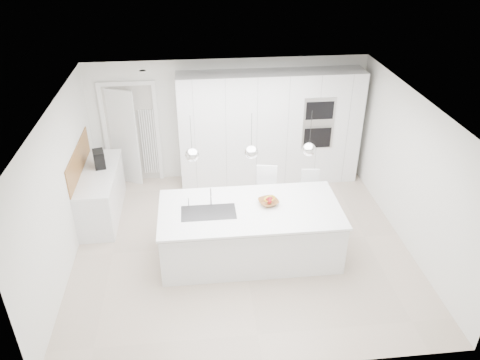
{
  "coord_description": "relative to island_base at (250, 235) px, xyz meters",
  "views": [
    {
      "loc": [
        -0.7,
        -6.29,
        4.91
      ],
      "look_at": [
        0.0,
        0.3,
        1.1
      ],
      "focal_mm": 35.0,
      "sensor_mm": 36.0,
      "label": 1
    }
  ],
  "objects": [
    {
      "name": "wall_left",
      "position": [
        -2.85,
        0.3,
        0.82
      ],
      "size": [
        0.0,
        5.0,
        5.0
      ],
      "primitive_type": "plane",
      "rotation": [
        1.57,
        0.0,
        1.57
      ],
      "color": "white",
      "rests_on": "ground"
    },
    {
      "name": "espresso_machine",
      "position": [
        -2.53,
        1.7,
        0.63
      ],
      "size": [
        0.25,
        0.33,
        0.31
      ],
      "primitive_type": "cube",
      "rotation": [
        0.0,
        0.0,
        0.24
      ],
      "color": "black",
      "rests_on": "left_worktop"
    },
    {
      "name": "ceiling",
      "position": [
        -0.1,
        0.3,
        2.07
      ],
      "size": [
        5.5,
        5.5,
        0.0
      ],
      "primitive_type": "plane",
      "rotation": [
        3.14,
        0.0,
        0.0
      ],
      "color": "white",
      "rests_on": "wall_back"
    },
    {
      "name": "apple_c",
      "position": [
        0.29,
        0.18,
        0.54
      ],
      "size": [
        0.07,
        0.07,
        0.07
      ],
      "primitive_type": "sphere",
      "color": "maroon",
      "rests_on": "fruit_bowl"
    },
    {
      "name": "apple_b",
      "position": [
        0.33,
        0.16,
        0.54
      ],
      "size": [
        0.08,
        0.08,
        0.08
      ],
      "primitive_type": "sphere",
      "color": "maroon",
      "rests_on": "fruit_bowl"
    },
    {
      "name": "island_sink",
      "position": [
        -0.65,
        -0.0,
        0.39
      ],
      "size": [
        0.84,
        0.44,
        0.18
      ],
      "primitive_type": null,
      "color": "#3F3F42",
      "rests_on": "island_worktop"
    },
    {
      "name": "oak_backsplash",
      "position": [
        -2.84,
        1.5,
        0.72
      ],
      "size": [
        0.02,
        1.8,
        0.5
      ],
      "primitive_type": "cube",
      "color": "#9A6C3D",
      "rests_on": "wall_left"
    },
    {
      "name": "island_tap",
      "position": [
        -0.6,
        0.2,
        0.62
      ],
      "size": [
        0.02,
        0.02,
        0.3
      ],
      "primitive_type": "cylinder",
      "color": "white",
      "rests_on": "island_worktop"
    },
    {
      "name": "hallway_door",
      "position": [
        -2.3,
        2.72,
        0.57
      ],
      "size": [
        0.76,
        0.38,
        2.0
      ],
      "primitive_type": "cube",
      "rotation": [
        0.0,
        0.0,
        -0.44
      ],
      "color": "white",
      "rests_on": "floor"
    },
    {
      "name": "banana_bunch",
      "position": [
        0.32,
        0.12,
        0.58
      ],
      "size": [
        0.22,
        0.16,
        0.2
      ],
      "primitive_type": "torus",
      "rotation": [
        1.22,
        0.0,
        0.35
      ],
      "color": "gold",
      "rests_on": "fruit_bowl"
    },
    {
      "name": "left_base_cabinets",
      "position": [
        -2.55,
        1.5,
        0.0
      ],
      "size": [
        0.6,
        1.8,
        0.86
      ],
      "primitive_type": "cube",
      "color": "white",
      "rests_on": "floor"
    },
    {
      "name": "fruit_bowl",
      "position": [
        0.3,
        0.14,
        0.51
      ],
      "size": [
        0.38,
        0.38,
        0.08
      ],
      "primitive_type": "imported",
      "rotation": [
        0.0,
        0.0,
        0.26
      ],
      "color": "#9A6C3D",
      "rests_on": "island_worktop"
    },
    {
      "name": "island_base",
      "position": [
        0.0,
        0.0,
        0.0
      ],
      "size": [
        2.8,
        1.2,
        0.86
      ],
      "primitive_type": "cube",
      "color": "white",
      "rests_on": "floor"
    },
    {
      "name": "wall_back",
      "position": [
        -0.1,
        2.8,
        0.82
      ],
      "size": [
        5.5,
        0.0,
        5.5
      ],
      "primitive_type": "plane",
      "rotation": [
        1.57,
        0.0,
        0.0
      ],
      "color": "white",
      "rests_on": "ground"
    },
    {
      "name": "island_worktop",
      "position": [
        0.0,
        0.05,
        0.45
      ],
      "size": [
        2.84,
        1.4,
        0.04
      ],
      "primitive_type": "cube",
      "color": "white",
      "rests_on": "island_base"
    },
    {
      "name": "floor",
      "position": [
        -0.1,
        0.3,
        -0.43
      ],
      "size": [
        5.5,
        5.5,
        0.0
      ],
      "primitive_type": "plane",
      "color": "#C2AD99",
      "rests_on": "ground"
    },
    {
      "name": "bar_stool_left",
      "position": [
        0.4,
        0.83,
        0.13
      ],
      "size": [
        0.47,
        0.58,
        1.13
      ],
      "primitive_type": null,
      "rotation": [
        0.0,
        0.0,
        -0.19
      ],
      "color": "white",
      "rests_on": "floor"
    },
    {
      "name": "pendant_mid",
      "position": [
        -0.0,
        -0.0,
        1.47
      ],
      "size": [
        0.2,
        0.2,
        0.2
      ],
      "primitive_type": "sphere",
      "color": "white",
      "rests_on": "ceiling"
    },
    {
      "name": "doorway_frame",
      "position": [
        -2.05,
        2.77,
        0.59
      ],
      "size": [
        1.11,
        0.08,
        2.13
      ],
      "primitive_type": null,
      "color": "white",
      "rests_on": "floor"
    },
    {
      "name": "pendant_right",
      "position": [
        0.85,
        -0.0,
        1.47
      ],
      "size": [
        0.2,
        0.2,
        0.2
      ],
      "primitive_type": "sphere",
      "color": "white",
      "rests_on": "ceiling"
    },
    {
      "name": "oven_stack",
      "position": [
        1.6,
        2.19,
        0.92
      ],
      "size": [
        0.62,
        0.04,
        1.05
      ],
      "primitive_type": null,
      "color": "#A5A5A8",
      "rests_on": "tall_cabinets"
    },
    {
      "name": "left_worktop",
      "position": [
        -2.55,
        1.5,
        0.45
      ],
      "size": [
        0.62,
        1.82,
        0.04
      ],
      "primitive_type": "cube",
      "color": "white",
      "rests_on": "left_base_cabinets"
    },
    {
      "name": "pendant_left",
      "position": [
        -0.85,
        -0.0,
        1.47
      ],
      "size": [
        0.2,
        0.2,
        0.2
      ],
      "primitive_type": "sphere",
      "color": "white",
      "rests_on": "ceiling"
    },
    {
      "name": "tall_cabinets",
      "position": [
        0.7,
        2.5,
        0.72
      ],
      "size": [
        3.6,
        0.6,
        2.3
      ],
      "primitive_type": "cube",
      "color": "white",
      "rests_on": "floor"
    },
    {
      "name": "apple_a",
      "position": [
        0.31,
        0.11,
        0.54
      ],
      "size": [
        0.07,
        0.07,
        0.07
      ],
      "primitive_type": "sphere",
      "color": "maroon",
      "rests_on": "fruit_bowl"
    },
    {
      "name": "radiator",
      "position": [
        -1.73,
        2.76,
        0.42
      ],
      "size": [
        0.32,
        0.04,
        1.4
      ],
      "primitive_type": null,
      "color": "white",
      "rests_on": "floor"
    },
    {
      "name": "bar_stool_right",
      "position": [
        1.18,
        0.87,
        0.07
      ],
      "size": [
        0.37,
        0.49,
        1.0
      ],
      "primitive_type": null,
      "rotation": [
        0.0,
        0.0,
        -0.1
      ],
      "color": "white",
      "rests_on": "floor"
    }
  ]
}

